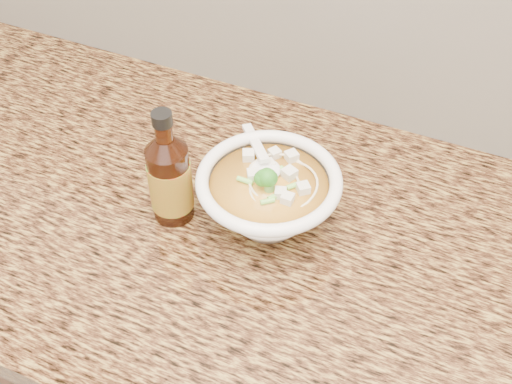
% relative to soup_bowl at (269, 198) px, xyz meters
% --- Properties ---
extents(counter_slab, '(4.00, 0.68, 0.04)m').
position_rel_soup_bowl_xyz_m(counter_slab, '(0.15, -0.02, -0.07)').
color(counter_slab, olive).
rests_on(counter_slab, cabinet).
extents(soup_bowl, '(0.21, 0.21, 0.12)m').
position_rel_soup_bowl_xyz_m(soup_bowl, '(0.00, 0.00, 0.00)').
color(soup_bowl, white).
rests_on(soup_bowl, counter_slab).
extents(hot_sauce_bottle, '(0.07, 0.07, 0.19)m').
position_rel_soup_bowl_xyz_m(hot_sauce_bottle, '(-0.14, -0.04, 0.02)').
color(hot_sauce_bottle, '#3B1608').
rests_on(hot_sauce_bottle, counter_slab).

